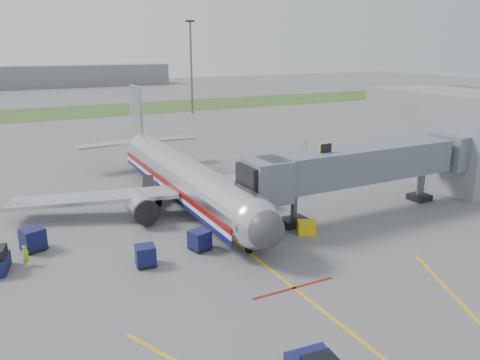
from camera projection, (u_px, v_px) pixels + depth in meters
name	position (u px, v px, depth m)	size (l,w,h in m)	color
ground	(262.00, 263.00, 32.99)	(400.00, 400.00, 0.00)	#565659
grass_strip	(70.00, 112.00, 109.72)	(300.00, 25.00, 0.01)	#2D4C1E
apron_markings	(327.00, 314.00, 26.68)	(21.52, 50.00, 0.01)	gold
airliner	(183.00, 176.00, 45.27)	(32.10, 35.67, 10.25)	silver
jet_bridge	(359.00, 166.00, 41.75)	(25.30, 4.00, 6.90)	slate
terminal	(445.00, 135.00, 53.50)	(10.00, 16.00, 10.00)	slate
light_mast_right	(191.00, 65.00, 105.11)	(2.00, 0.44, 20.40)	#595B60
distant_terminal	(7.00, 77.00, 172.39)	(120.00, 14.00, 8.00)	slate
baggage_cart_a	(200.00, 240.00, 35.02)	(1.73, 1.73, 1.50)	#0D133A
baggage_cart_b	(146.00, 256.00, 32.44)	(1.54, 1.54, 1.47)	#0D133A
baggage_cart_c	(33.00, 239.00, 34.90)	(2.01, 2.01, 1.70)	#0D133A
belt_loader	(148.00, 200.00, 44.61)	(2.87, 5.04, 2.39)	#0D133A
ground_power_cart	(306.00, 228.00, 38.02)	(1.67, 1.44, 1.13)	#DEB60D
ramp_worker	(26.00, 256.00, 32.44)	(0.55, 0.36, 1.50)	#AED819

